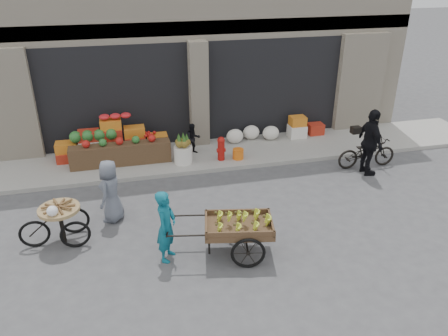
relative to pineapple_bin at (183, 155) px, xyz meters
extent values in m
plane|color=#424244|center=(0.75, -3.60, -0.37)|extent=(80.00, 80.00, 0.00)
cube|color=gray|center=(0.75, 0.50, -0.31)|extent=(18.00, 2.20, 0.12)
cube|color=beige|center=(0.75, 4.60, 3.13)|extent=(14.00, 6.00, 7.00)
cube|color=gray|center=(0.75, 1.75, 3.23)|extent=(14.00, 0.30, 0.40)
cube|color=black|center=(-1.73, 2.40, 1.30)|extent=(4.40, 1.60, 3.10)
cube|color=black|center=(3.23, 2.40, 1.30)|extent=(4.40, 1.60, 3.10)
cube|color=beige|center=(0.75, 1.55, 1.30)|extent=(0.55, 0.80, 3.22)
cube|color=brown|center=(-1.73, 0.35, 0.05)|extent=(2.80, 0.45, 0.60)
sphere|color=#1E5923|center=(-2.42, 0.85, 0.49)|extent=(0.34, 0.34, 0.34)
cylinder|color=silver|center=(0.00, 0.00, 0.00)|extent=(0.52, 0.52, 0.50)
cylinder|color=#A5140F|center=(1.10, -0.05, 0.03)|extent=(0.20, 0.20, 0.56)
sphere|color=#A5140F|center=(1.10, -0.05, 0.35)|extent=(0.22, 0.22, 0.22)
cylinder|color=orange|center=(1.60, -0.10, -0.10)|extent=(0.32, 0.32, 0.30)
ellipsoid|color=silver|center=(2.42, 1.10, -0.03)|extent=(1.70, 0.60, 0.44)
imported|color=black|center=(0.40, 0.60, 0.21)|extent=(0.51, 0.43, 0.93)
cube|color=brown|center=(0.44, -4.31, 0.25)|extent=(1.49, 1.12, 0.12)
torus|color=black|center=(0.50, -4.81, -0.03)|extent=(0.68, 0.19, 0.68)
torus|color=black|center=(0.68, -3.87, -0.03)|extent=(0.68, 0.19, 0.68)
cylinder|color=black|center=(-0.14, -4.20, -0.09)|extent=(0.05, 0.05, 0.56)
imported|color=#0E5C71|center=(-0.97, -4.13, 0.38)|extent=(0.57, 0.65, 1.51)
cylinder|color=#9E7F51|center=(-3.03, -3.06, 0.43)|extent=(0.90, 0.90, 0.07)
cube|color=black|center=(-3.03, -3.06, 0.03)|extent=(0.09, 0.09, 0.80)
torus|color=black|center=(-2.76, -3.32, -0.06)|extent=(0.62, 0.11, 0.62)
torus|color=black|center=(-2.80, -2.76, -0.06)|extent=(0.62, 0.11, 0.62)
torus|color=black|center=(-3.58, -3.10, -0.06)|extent=(0.62, 0.11, 0.62)
imported|color=slate|center=(-2.00, -2.40, 0.37)|extent=(0.73, 0.85, 1.47)
imported|color=black|center=(5.07, -1.26, 0.08)|extent=(1.73, 0.64, 0.90)
imported|color=black|center=(4.87, -1.66, 0.56)|extent=(0.48, 1.10, 1.86)
camera|label=1|loc=(-1.57, -11.30, 5.08)|focal=35.00mm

